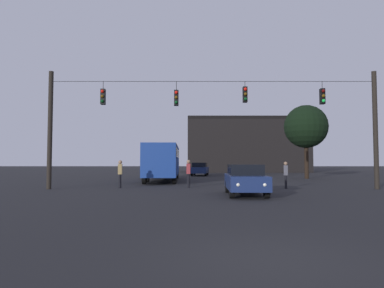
% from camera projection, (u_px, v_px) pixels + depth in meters
% --- Properties ---
extents(ground_plane, '(168.00, 168.00, 0.00)m').
position_uv_depth(ground_plane, '(207.00, 180.00, 30.16)').
color(ground_plane, black).
rests_on(ground_plane, ground).
extents(overhead_signal_span, '(20.06, 0.44, 7.18)m').
position_uv_depth(overhead_signal_span, '(214.00, 120.00, 20.54)').
color(overhead_signal_span, black).
rests_on(overhead_signal_span, ground).
extents(city_bus, '(2.74, 11.05, 3.00)m').
position_uv_depth(city_bus, '(164.00, 159.00, 29.17)').
color(city_bus, navy).
rests_on(city_bus, ground).
extents(car_near_right, '(1.95, 4.39, 1.52)m').
position_uv_depth(car_near_right, '(247.00, 179.00, 16.81)').
color(car_near_right, navy).
rests_on(car_near_right, ground).
extents(car_far_left, '(2.29, 4.48, 1.52)m').
position_uv_depth(car_far_left, '(201.00, 169.00, 39.39)').
color(car_far_left, navy).
rests_on(car_far_left, ground).
extents(pedestrian_crossing_left, '(0.27, 0.38, 1.74)m').
position_uv_depth(pedestrian_crossing_left, '(121.00, 172.00, 21.24)').
color(pedestrian_crossing_left, black).
rests_on(pedestrian_crossing_left, ground).
extents(pedestrian_crossing_center, '(0.26, 0.37, 1.77)m').
position_uv_depth(pedestrian_crossing_center, '(190.00, 172.00, 21.60)').
color(pedestrian_crossing_center, black).
rests_on(pedestrian_crossing_center, ground).
extents(pedestrian_crossing_right, '(0.32, 0.41, 1.65)m').
position_uv_depth(pedestrian_crossing_right, '(287.00, 173.00, 20.73)').
color(pedestrian_crossing_right, black).
rests_on(pedestrian_crossing_right, ground).
extents(corner_building, '(18.49, 9.16, 8.45)m').
position_uv_depth(corner_building, '(247.00, 145.00, 54.35)').
color(corner_building, black).
rests_on(corner_building, ground).
extents(tree_left_silhouette, '(4.19, 4.19, 7.16)m').
position_uv_depth(tree_left_silhouette, '(307.00, 127.00, 32.95)').
color(tree_left_silhouette, black).
rests_on(tree_left_silhouette, ground).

